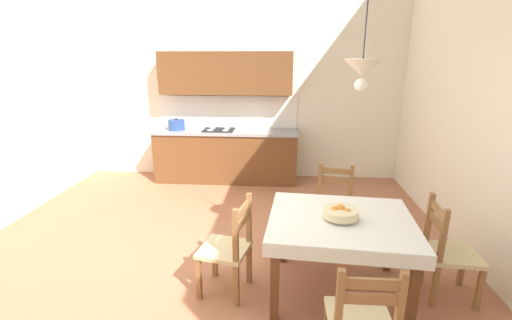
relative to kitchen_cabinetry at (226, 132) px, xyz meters
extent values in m
cube|color=#AD6B4C|center=(0.22, -2.93, -0.91)|extent=(6.17, 7.00, 0.10)
cube|color=silver|center=(0.22, 0.33, 1.17)|extent=(6.17, 0.12, 4.05)
cube|color=brown|center=(0.01, -0.04, -0.43)|extent=(2.44, 0.60, 0.86)
cube|color=gray|center=(0.01, -0.05, 0.02)|extent=(2.47, 0.63, 0.04)
cube|color=white|center=(0.01, 0.26, 0.32)|extent=(2.44, 0.01, 0.55)
cube|color=brown|center=(0.01, 0.09, 0.99)|extent=(2.24, 0.34, 0.70)
cube|color=black|center=(0.01, -0.31, -0.81)|extent=(2.40, 0.02, 0.09)
cylinder|color=silver|center=(0.55, -0.04, 0.04)|extent=(0.34, 0.34, 0.02)
cylinder|color=silver|center=(0.55, 0.10, 0.15)|extent=(0.02, 0.02, 0.22)
cube|color=black|center=(-0.12, -0.04, 0.05)|extent=(0.52, 0.42, 0.01)
cylinder|color=silver|center=(-0.25, -0.14, 0.06)|extent=(0.11, 0.11, 0.01)
cylinder|color=silver|center=(0.01, -0.14, 0.06)|extent=(0.11, 0.11, 0.01)
cylinder|color=silver|center=(-0.25, 0.06, 0.06)|extent=(0.11, 0.11, 0.01)
cylinder|color=silver|center=(0.01, 0.06, 0.06)|extent=(0.11, 0.11, 0.01)
cylinder|color=#2D4C9E|center=(-0.85, -0.06, 0.12)|extent=(0.28, 0.28, 0.15)
cylinder|color=#2D4C9E|center=(-0.85, -0.06, 0.20)|extent=(0.29, 0.29, 0.02)
sphere|color=black|center=(-0.85, -0.06, 0.23)|extent=(0.04, 0.04, 0.04)
cube|color=brown|center=(1.51, -3.06, -0.12)|extent=(1.27, 1.08, 0.02)
cube|color=brown|center=(0.95, -3.45, -0.49)|extent=(0.07, 0.07, 0.73)
cube|color=brown|center=(2.02, -3.53, -0.49)|extent=(0.07, 0.07, 0.73)
cube|color=brown|center=(1.01, -2.58, -0.49)|extent=(0.07, 0.07, 0.73)
cube|color=brown|center=(2.08, -2.66, -0.49)|extent=(0.07, 0.07, 0.73)
cube|color=silver|center=(1.51, -3.06, -0.10)|extent=(1.33, 1.15, 0.00)
cube|color=silver|center=(1.48, -3.58, -0.17)|extent=(1.25, 0.10, 0.12)
cube|color=silver|center=(1.55, -2.53, -0.17)|extent=(1.25, 0.10, 0.12)
cube|color=silver|center=(0.89, -3.01, -0.17)|extent=(0.08, 1.06, 0.12)
cube|color=silver|center=(2.14, -3.10, -0.17)|extent=(0.08, 1.06, 0.12)
cube|color=#D1BC89|center=(1.52, -3.94, -0.43)|extent=(0.43, 0.43, 0.04)
cube|color=olive|center=(1.53, -4.12, -0.01)|extent=(0.32, 0.03, 0.07)
cube|color=olive|center=(1.53, -4.12, -0.12)|extent=(0.32, 0.03, 0.07)
cube|color=#D1BC89|center=(1.59, -2.17, -0.43)|extent=(0.48, 0.48, 0.04)
cube|color=olive|center=(1.74, -2.37, -0.65)|extent=(0.05, 0.05, 0.41)
cube|color=olive|center=(1.38, -2.32, -0.65)|extent=(0.05, 0.05, 0.41)
cube|color=olive|center=(1.79, -2.02, -0.39)|extent=(0.05, 0.05, 0.93)
cube|color=olive|center=(1.43, -1.96, -0.39)|extent=(0.05, 0.05, 0.93)
cube|color=olive|center=(1.61, -1.99, -0.01)|extent=(0.32, 0.07, 0.07)
cube|color=olive|center=(1.61, -1.99, -0.12)|extent=(0.32, 0.07, 0.07)
cube|color=#D1BC89|center=(0.47, -3.11, -0.43)|extent=(0.50, 0.50, 0.04)
cube|color=olive|center=(0.26, -3.25, -0.65)|extent=(0.05, 0.05, 0.41)
cube|color=olive|center=(0.34, -2.90, -0.65)|extent=(0.05, 0.05, 0.41)
cube|color=olive|center=(0.61, -3.33, -0.39)|extent=(0.05, 0.05, 0.93)
cube|color=olive|center=(0.69, -2.98, -0.39)|extent=(0.05, 0.05, 0.93)
cube|color=olive|center=(0.65, -3.15, -0.01)|extent=(0.09, 0.32, 0.07)
cube|color=olive|center=(0.65, -3.15, -0.12)|extent=(0.09, 0.32, 0.07)
cube|color=#D1BC89|center=(2.52, -3.04, -0.43)|extent=(0.45, 0.45, 0.04)
cube|color=olive|center=(2.72, -2.87, -0.65)|extent=(0.05, 0.05, 0.41)
cube|color=olive|center=(2.69, -3.23, -0.65)|extent=(0.05, 0.05, 0.41)
cube|color=olive|center=(2.36, -2.84, -0.39)|extent=(0.05, 0.05, 0.93)
cube|color=olive|center=(2.33, -3.20, -0.39)|extent=(0.05, 0.05, 0.93)
cube|color=olive|center=(2.34, -3.02, -0.01)|extent=(0.04, 0.32, 0.07)
cube|color=olive|center=(2.34, -3.02, -0.12)|extent=(0.04, 0.32, 0.07)
cylinder|color=beige|center=(1.50, -3.08, -0.09)|extent=(0.17, 0.17, 0.02)
cylinder|color=beige|center=(1.50, -3.08, -0.04)|extent=(0.30, 0.30, 0.07)
sphere|color=orange|center=(1.45, -3.07, -0.03)|extent=(0.09, 0.09, 0.09)
sphere|color=orange|center=(1.56, -3.10, -0.04)|extent=(0.08, 0.08, 0.08)
sphere|color=orange|center=(1.50, -3.05, -0.03)|extent=(0.10, 0.10, 0.10)
cylinder|color=black|center=(1.62, -2.91, 1.51)|extent=(0.01, 0.01, 0.57)
cone|color=silver|center=(1.62, -2.91, 1.18)|extent=(0.32, 0.32, 0.14)
sphere|color=white|center=(1.62, -2.91, 1.04)|extent=(0.11, 0.11, 0.11)
camera|label=1|loc=(0.98, -5.95, 1.27)|focal=24.80mm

